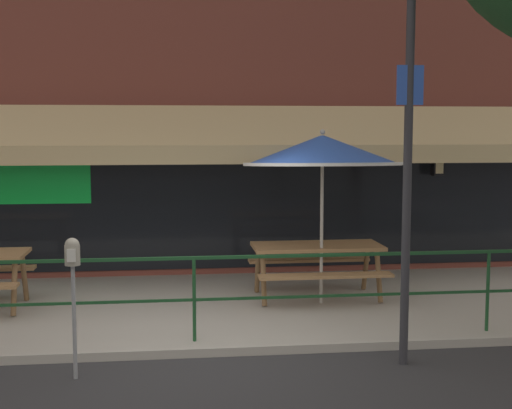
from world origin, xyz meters
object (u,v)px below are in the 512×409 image
Objects in this scene: picnic_table_centre at (317,256)px; patio_umbrella_centre at (322,151)px; street_sign_pole at (408,167)px; parking_meter_near at (73,265)px.

picnic_table_centre is 1.50m from patio_umbrella_centre.
patio_umbrella_centre reaches higher than picnic_table_centre.
street_sign_pole is (0.39, -2.31, -0.09)m from patio_umbrella_centre.
street_sign_pole is (3.39, 0.04, 0.94)m from parking_meter_near.
picnic_table_centre is 0.44× the size of street_sign_pole.
parking_meter_near is (-3.00, -2.35, -1.03)m from patio_umbrella_centre.
patio_umbrella_centre is at bearing 99.71° from street_sign_pole.
picnic_table_centre is at bearing 98.64° from street_sign_pole.
picnic_table_centre is 2.97m from street_sign_pole.
parking_meter_near is 3.52m from street_sign_pole.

